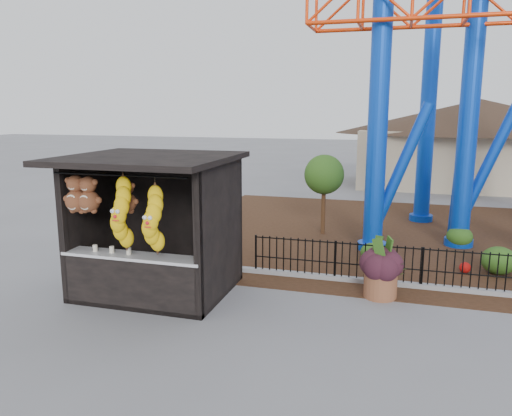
# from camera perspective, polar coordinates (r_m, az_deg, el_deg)

# --- Properties ---
(ground) EXTENTS (120.00, 120.00, 0.00)m
(ground) POSITION_cam_1_polar(r_m,az_deg,el_deg) (9.80, 1.81, -13.47)
(ground) COLOR slate
(ground) RESTS_ON ground
(mulch_bed) EXTENTS (18.00, 12.00, 0.02)m
(mulch_bed) POSITION_cam_1_polar(r_m,az_deg,el_deg) (17.21, 21.85, -3.32)
(mulch_bed) COLOR #331E11
(mulch_bed) RESTS_ON ground
(curb) EXTENTS (18.00, 0.18, 0.12)m
(curb) POSITION_cam_1_polar(r_m,az_deg,el_deg) (12.43, 23.93, -8.71)
(curb) COLOR gray
(curb) RESTS_ON ground
(prize_booth) EXTENTS (3.50, 3.40, 3.12)m
(prize_booth) POSITION_cam_1_polar(r_m,az_deg,el_deg) (11.18, -12.12, -2.30)
(prize_booth) COLOR black
(prize_booth) RESTS_ON ground
(terracotta_planter) EXTENTS (0.76, 0.76, 0.65)m
(terracotta_planter) POSITION_cam_1_polar(r_m,az_deg,el_deg) (11.47, 14.03, -8.33)
(terracotta_planter) COLOR brown
(terracotta_planter) RESTS_ON ground
(planter_foliage) EXTENTS (0.70, 0.70, 0.64)m
(planter_foliage) POSITION_cam_1_polar(r_m,az_deg,el_deg) (11.27, 14.18, -5.24)
(planter_foliage) COLOR black
(planter_foliage) RESTS_ON terracotta_planter
(potted_plant) EXTENTS (0.82, 0.72, 0.87)m
(potted_plant) POSITION_cam_1_polar(r_m,az_deg,el_deg) (11.53, 14.80, -7.66)
(potted_plant) COLOR #275B1A
(potted_plant) RESTS_ON ground
(pavilion) EXTENTS (15.00, 15.00, 4.80)m
(pavilion) POSITION_cam_1_polar(r_m,az_deg,el_deg) (28.89, 24.16, 8.25)
(pavilion) COLOR #BFAD8C
(pavilion) RESTS_ON ground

